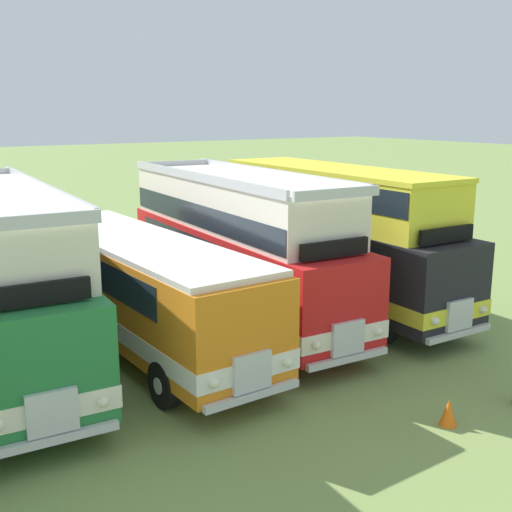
{
  "coord_description": "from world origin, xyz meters",
  "views": [
    {
      "loc": [
        -2.88,
        -15.61,
        6.27
      ],
      "look_at": [
        7.82,
        0.93,
        1.73
      ],
      "focal_mm": 44.84,
      "sensor_mm": 36.0,
      "label": 1
    }
  ],
  "objects_px": {
    "bus_sixth_in_row": "(237,244)",
    "bus_seventh_in_row": "(336,231)",
    "bus_fifth_in_row": "(139,284)",
    "cone_near_end": "(449,412)"
  },
  "relations": [
    {
      "from": "bus_sixth_in_row",
      "to": "bus_seventh_in_row",
      "type": "relative_size",
      "value": 1.06
    },
    {
      "from": "bus_fifth_in_row",
      "to": "cone_near_end",
      "type": "distance_m",
      "value": 8.41
    },
    {
      "from": "bus_seventh_in_row",
      "to": "cone_near_end",
      "type": "height_order",
      "value": "bus_seventh_in_row"
    },
    {
      "from": "bus_fifth_in_row",
      "to": "bus_sixth_in_row",
      "type": "xyz_separation_m",
      "value": [
        3.38,
        0.56,
        0.61
      ]
    },
    {
      "from": "bus_sixth_in_row",
      "to": "bus_fifth_in_row",
      "type": "bearing_deg",
      "value": -170.62
    },
    {
      "from": "bus_fifth_in_row",
      "to": "cone_near_end",
      "type": "height_order",
      "value": "bus_fifth_in_row"
    },
    {
      "from": "cone_near_end",
      "to": "bus_fifth_in_row",
      "type": "bearing_deg",
      "value": 114.82
    },
    {
      "from": "bus_sixth_in_row",
      "to": "cone_near_end",
      "type": "xyz_separation_m",
      "value": [
        0.1,
        -8.07,
        -2.08
      ]
    },
    {
      "from": "bus_sixth_in_row",
      "to": "cone_near_end",
      "type": "distance_m",
      "value": 8.34
    },
    {
      "from": "bus_fifth_in_row",
      "to": "cone_near_end",
      "type": "xyz_separation_m",
      "value": [
        3.48,
        -7.52,
        -1.47
      ]
    }
  ]
}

